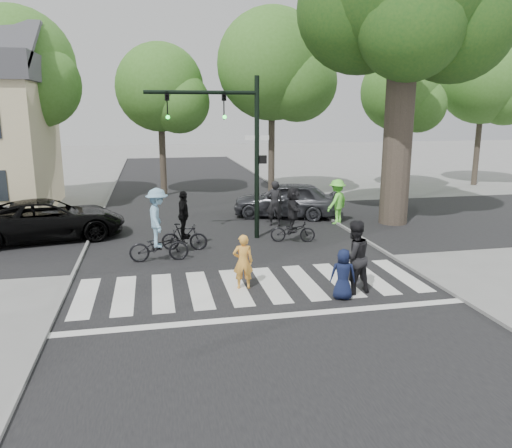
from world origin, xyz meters
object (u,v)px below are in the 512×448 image
Objects in this scene: pedestrian_woman at (243,262)px; pedestrian_child at (343,274)px; cyclist_mid at (184,226)px; cyclist_right at (293,218)px; car_grey at (286,199)px; pedestrian_adult at (354,257)px; cyclist_left at (158,230)px; car_suv at (49,219)px; traffic_signal at (234,135)px.

pedestrian_woman reaches higher than pedestrian_child.
cyclist_mid is (-1.32, 4.20, 0.10)m from pedestrian_woman.
cyclist_right reaches higher than pedestrian_woman.
pedestrian_woman is 1.14× the size of pedestrian_child.
car_grey is (4.93, 4.65, -0.05)m from cyclist_mid.
cyclist_right is (4.01, 0.29, 0.07)m from cyclist_mid.
cyclist_mid reaches higher than pedestrian_child.
pedestrian_adult is 5.42m from cyclist_right.
cyclist_left is 1.47m from cyclist_mid.
cyclist_left reaches higher than cyclist_mid.
cyclist_right is at bearing -101.25° from pedestrian_adult.
cyclist_right is 9.19m from car_suv.
cyclist_left is 1.14× the size of cyclist_mid.
car_grey is (9.82, 2.09, 0.05)m from car_suv.
pedestrian_adult is at bearing -51.19° from cyclist_mid.
cyclist_mid is 1.00× the size of cyclist_right.
cyclist_right reaches higher than car_suv.
cyclist_right is at bearing 4.10° from cyclist_mid.
pedestrian_adult is 0.36× the size of car_suv.
traffic_signal is 7.59m from pedestrian_child.
pedestrian_child is 6.33m from cyclist_left.
car_grey reaches higher than pedestrian_woman.
pedestrian_woman is 0.28× the size of car_suv.
traffic_signal reaches higher than cyclist_left.
cyclist_left is 0.50× the size of car_grey.
car_suv is at bearing -42.57° from pedestrian_woman.
cyclist_left is at bearing -24.46° from car_grey.
pedestrian_adult is 6.40m from cyclist_left.
pedestrian_woman is at bearing -97.08° from traffic_signal.
cyclist_right reaches higher than pedestrian_adult.
cyclist_left is at bearing -163.61° from cyclist_right.
pedestrian_woman is at bearing -54.00° from cyclist_left.
cyclist_mid is 0.38× the size of car_suv.
cyclist_right is at bearing -114.77° from car_suv.
pedestrian_child is at bearing 28.36° from pedestrian_adult.
cyclist_left reaches higher than car_suv.
cyclist_mid is at bearing -39.26° from pedestrian_child.
car_suv is at bearing 165.70° from cyclist_right.
pedestrian_adult is (2.15, -6.27, -2.90)m from traffic_signal.
car_grey is at bearing -88.44° from car_suv.
cyclist_left is 5.46m from car_suv.
pedestrian_woman is 0.73× the size of cyclist_right.
traffic_signal is at bearing 29.96° from cyclist_mid.
traffic_signal is at bearing -112.10° from car_suv.
traffic_signal is 5.53m from car_grey.
pedestrian_child is (2.38, -1.31, -0.09)m from pedestrian_woman.
cyclist_mid is at bearing -128.07° from car_suv.
pedestrian_woman is 0.32× the size of car_grey.
cyclist_right is (4.90, 1.44, -0.11)m from cyclist_left.
cyclist_right is at bearing -22.84° from traffic_signal.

